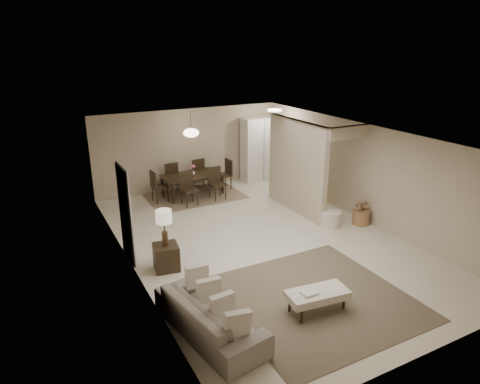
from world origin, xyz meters
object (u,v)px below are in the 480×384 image
sofa (210,316)px  ottoman_bench (317,295)px  pantry_cabinet (260,149)px  side_table (166,257)px  wicker_basket (361,217)px  round_pouf (330,219)px  dining_table (193,185)px

sofa → ottoman_bench: 1.91m
pantry_cabinet → ottoman_bench: size_ratio=1.87×
side_table → wicker_basket: bearing=-1.0°
pantry_cabinet → round_pouf: size_ratio=4.11×
pantry_cabinet → side_table: size_ratio=3.92×
sofa → side_table: 2.30m
dining_table → round_pouf: bearing=-64.3°
sofa → dining_table: 6.63m
round_pouf → ottoman_bench: bearing=-132.5°
side_table → ottoman_bench: bearing=-54.7°
dining_table → side_table: bearing=-123.0°
ottoman_bench → dining_table: bearing=93.8°
pantry_cabinet → dining_table: 2.72m
round_pouf → dining_table: 4.39m
pantry_cabinet → ottoman_bench: bearing=-112.6°
pantry_cabinet → ottoman_bench: pantry_cabinet is taller
ottoman_bench → wicker_basket: 4.16m
side_table → sofa: bearing=-91.2°
sofa → wicker_basket: sofa is taller
ottoman_bench → dining_table: (0.33, 6.54, 0.01)m
ottoman_bench → side_table: (-1.84, 2.60, -0.04)m
side_table → wicker_basket: size_ratio=1.22×
side_table → round_pouf: side_table is taller
ottoman_bench → side_table: 3.18m
pantry_cabinet → round_pouf: 4.35m
dining_table → pantry_cabinet: bearing=5.6°
dining_table → sofa: bearing=-113.8°
side_table → dining_table: dining_table is taller
ottoman_bench → dining_table: 6.55m
pantry_cabinet → round_pouf: bearing=-95.3°
side_table → dining_table: (2.17, 3.95, 0.05)m
pantry_cabinet → dining_table: pantry_cabinet is taller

